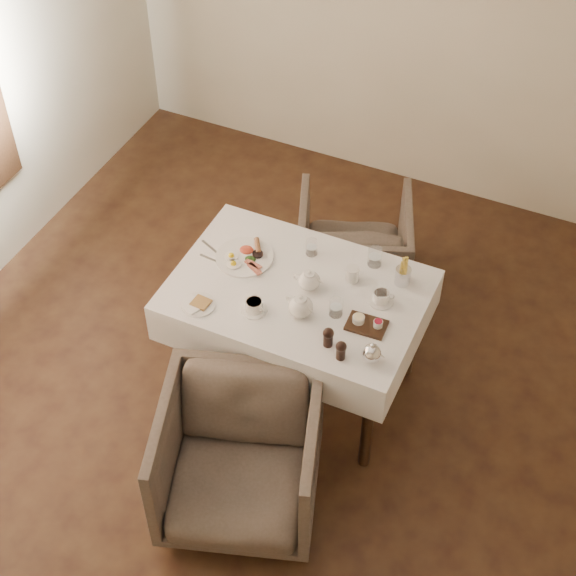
% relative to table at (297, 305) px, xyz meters
% --- Properties ---
extents(table, '(1.28, 0.88, 0.75)m').
position_rel_table_xyz_m(table, '(0.00, 0.00, 0.00)').
color(table, black).
rests_on(table, ground).
extents(armchair_near, '(0.95, 0.97, 0.70)m').
position_rel_table_xyz_m(armchair_near, '(0.06, -0.80, -0.29)').
color(armchair_near, '#4B4137').
rests_on(armchair_near, ground).
extents(armchair_far, '(0.86, 0.88, 0.62)m').
position_rel_table_xyz_m(armchair_far, '(-0.02, 0.87, -0.33)').
color(armchair_far, '#4B4137').
rests_on(armchair_far, ground).
extents(breakfast_plate, '(0.30, 0.30, 0.04)m').
position_rel_table_xyz_m(breakfast_plate, '(-0.34, 0.09, 0.13)').
color(breakfast_plate, white).
rests_on(breakfast_plate, table).
extents(side_plate, '(0.18, 0.17, 0.02)m').
position_rel_table_xyz_m(side_plate, '(-0.41, -0.32, 0.12)').
color(side_plate, white).
rests_on(side_plate, table).
extents(teapot_centre, '(0.16, 0.13, 0.12)m').
position_rel_table_xyz_m(teapot_centre, '(0.05, 0.03, 0.18)').
color(teapot_centre, white).
rests_on(teapot_centre, table).
extents(teapot_front, '(0.20, 0.17, 0.14)m').
position_rel_table_xyz_m(teapot_front, '(0.09, -0.16, 0.18)').
color(teapot_front, white).
rests_on(teapot_front, table).
extents(creamer, '(0.07, 0.07, 0.08)m').
position_rel_table_xyz_m(creamer, '(0.23, 0.17, 0.16)').
color(creamer, white).
rests_on(creamer, table).
extents(teacup_near, '(0.13, 0.13, 0.07)m').
position_rel_table_xyz_m(teacup_near, '(-0.13, -0.23, 0.15)').
color(teacup_near, white).
rests_on(teacup_near, table).
extents(teacup_far, '(0.13, 0.13, 0.06)m').
position_rel_table_xyz_m(teacup_far, '(0.42, 0.09, 0.15)').
color(teacup_far, white).
rests_on(teacup_far, table).
extents(glass_left, '(0.08, 0.08, 0.09)m').
position_rel_table_xyz_m(glass_left, '(-0.04, 0.27, 0.16)').
color(glass_left, silver).
rests_on(glass_left, table).
extents(glass_mid, '(0.09, 0.09, 0.10)m').
position_rel_table_xyz_m(glass_mid, '(0.24, -0.08, 0.16)').
color(glass_mid, silver).
rests_on(glass_mid, table).
extents(glass_right, '(0.10, 0.10, 0.10)m').
position_rel_table_xyz_m(glass_right, '(0.29, 0.33, 0.17)').
color(glass_right, silver).
rests_on(glass_right, table).
extents(condiment_board, '(0.20, 0.14, 0.05)m').
position_rel_table_xyz_m(condiment_board, '(0.41, -0.09, 0.13)').
color(condiment_board, black).
rests_on(condiment_board, table).
extents(pepper_mill_left, '(0.06, 0.06, 0.11)m').
position_rel_table_xyz_m(pepper_mill_left, '(0.28, -0.28, 0.17)').
color(pepper_mill_left, black).
rests_on(pepper_mill_left, table).
extents(pepper_mill_right, '(0.07, 0.07, 0.11)m').
position_rel_table_xyz_m(pepper_mill_right, '(0.37, -0.33, 0.17)').
color(pepper_mill_right, black).
rests_on(pepper_mill_right, table).
extents(silver_pot, '(0.13, 0.11, 0.12)m').
position_rel_table_xyz_m(silver_pot, '(0.51, -0.29, 0.18)').
color(silver_pot, white).
rests_on(silver_pot, table).
extents(fries_cup, '(0.08, 0.08, 0.17)m').
position_rel_table_xyz_m(fries_cup, '(0.47, 0.26, 0.19)').
color(fries_cup, silver).
rests_on(fries_cup, table).
extents(cutlery_fork, '(0.17, 0.08, 0.00)m').
position_rel_table_xyz_m(cutlery_fork, '(-0.53, 0.08, 0.12)').
color(cutlery_fork, silver).
rests_on(cutlery_fork, table).
extents(cutlery_knife, '(0.17, 0.03, 0.00)m').
position_rel_table_xyz_m(cutlery_knife, '(-0.48, 0.01, 0.12)').
color(cutlery_knife, silver).
rests_on(cutlery_knife, table).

